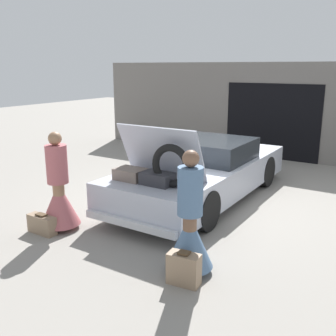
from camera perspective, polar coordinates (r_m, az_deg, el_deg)
name	(u,v)px	position (r m, az deg, el deg)	size (l,w,h in m)	color
ground_plane	(202,197)	(8.32, 4.98, -4.28)	(40.00, 40.00, 0.00)	gray
garage_wall_back	(273,112)	(12.03, 15.01, 7.92)	(12.00, 0.14, 2.80)	slate
car	(203,172)	(8.15, 5.05, -0.52)	(1.89, 4.96, 1.72)	#B2B7C6
person_left	(59,195)	(6.82, -15.54, -3.84)	(0.67, 0.67, 1.66)	#997051
person_right	(190,230)	(5.23, 3.17, -8.99)	(0.63, 0.63, 1.67)	brown
suitcase_beside_left_person	(42,224)	(6.85, -17.82, -7.78)	(0.53, 0.20, 0.34)	#8C7259
suitcase_beside_right_person	(184,269)	(5.10, 2.32, -14.41)	(0.43, 0.25, 0.44)	#8C7259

